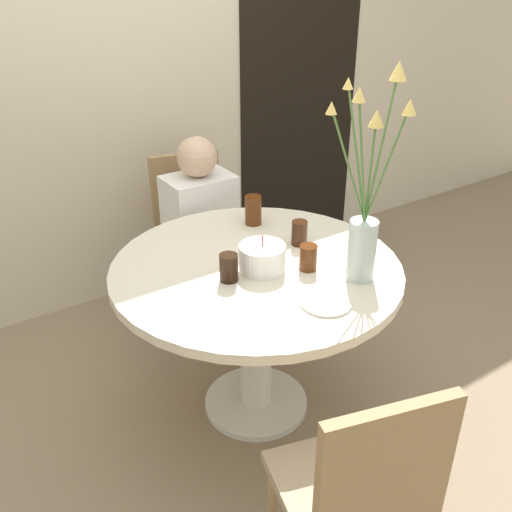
# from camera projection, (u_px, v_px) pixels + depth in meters

# --- Properties ---
(ground_plane) EXTENTS (16.00, 16.00, 0.00)m
(ground_plane) POSITION_uv_depth(u_px,v_px,m) (256.00, 404.00, 2.61)
(ground_plane) COLOR #89755B
(wall_back) EXTENTS (8.00, 0.05, 2.60)m
(wall_back) POSITION_uv_depth(u_px,v_px,m) (117.00, 67.00, 2.95)
(wall_back) COLOR beige
(wall_back) RESTS_ON ground_plane
(doorway_panel) EXTENTS (0.90, 0.01, 2.05)m
(doorway_panel) POSITION_uv_depth(u_px,v_px,m) (300.00, 94.00, 3.64)
(doorway_panel) COLOR black
(doorway_panel) RESTS_ON ground_plane
(dining_table) EXTENTS (1.16, 1.16, 0.73)m
(dining_table) POSITION_uv_depth(u_px,v_px,m) (256.00, 295.00, 2.33)
(dining_table) COLOR beige
(dining_table) RESTS_ON ground_plane
(chair_left_flank) EXTENTS (0.47, 0.47, 0.88)m
(chair_left_flank) POSITION_uv_depth(u_px,v_px,m) (193.00, 228.00, 3.13)
(chair_left_flank) COLOR #9E896B
(chair_left_flank) RESTS_ON ground_plane
(chair_far_back) EXTENTS (0.49, 0.49, 0.88)m
(chair_far_back) POSITION_uv_depth(u_px,v_px,m) (360.00, 489.00, 1.61)
(chair_far_back) COLOR #9E896B
(chair_far_back) RESTS_ON ground_plane
(birthday_cake) EXTENTS (0.18, 0.18, 0.15)m
(birthday_cake) POSITION_uv_depth(u_px,v_px,m) (263.00, 258.00, 2.21)
(birthday_cake) COLOR white
(birthday_cake) RESTS_ON dining_table
(flower_vase) EXTENTS (0.23, 0.23, 0.79)m
(flower_vase) POSITION_uv_depth(u_px,v_px,m) (365.00, 218.00, 2.06)
(flower_vase) COLOR #B2C6C1
(flower_vase) RESTS_ON dining_table
(side_plate) EXTENTS (0.18, 0.18, 0.01)m
(side_plate) POSITION_uv_depth(u_px,v_px,m) (326.00, 303.00, 2.01)
(side_plate) COLOR silver
(side_plate) RESTS_ON dining_table
(drink_glass_0) EXTENTS (0.08, 0.08, 0.13)m
(drink_glass_0) POSITION_uv_depth(u_px,v_px,m) (253.00, 210.00, 2.58)
(drink_glass_0) COLOR #51280F
(drink_glass_0) RESTS_ON dining_table
(drink_glass_1) EXTENTS (0.07, 0.07, 0.11)m
(drink_glass_1) POSITION_uv_depth(u_px,v_px,m) (299.00, 233.00, 2.40)
(drink_glass_1) COLOR #33190C
(drink_glass_1) RESTS_ON dining_table
(drink_glass_2) EXTENTS (0.07, 0.07, 0.11)m
(drink_glass_2) POSITION_uv_depth(u_px,v_px,m) (229.00, 268.00, 2.14)
(drink_glass_2) COLOR black
(drink_glass_2) RESTS_ON dining_table
(drink_glass_3) EXTENTS (0.07, 0.07, 0.10)m
(drink_glass_3) POSITION_uv_depth(u_px,v_px,m) (308.00, 258.00, 2.21)
(drink_glass_3) COLOR #51280F
(drink_glass_3) RESTS_ON dining_table
(person_woman) EXTENTS (0.34, 0.24, 1.04)m
(person_woman) POSITION_uv_depth(u_px,v_px,m) (201.00, 240.00, 3.00)
(person_woman) COLOR #383333
(person_woman) RESTS_ON ground_plane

